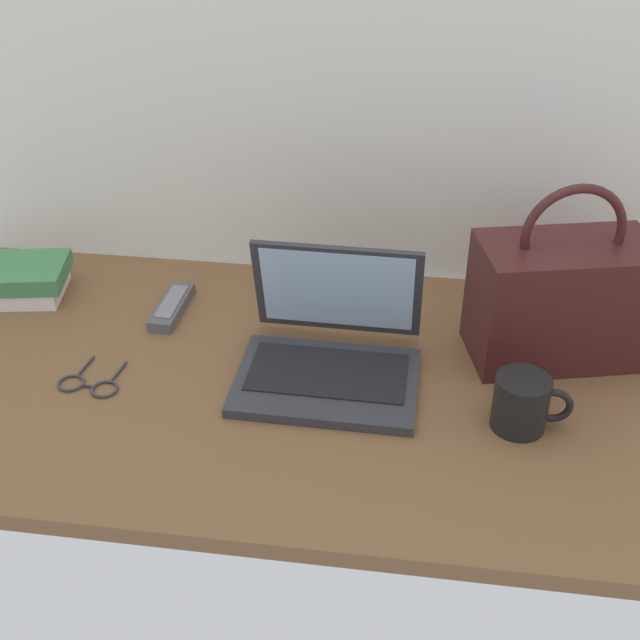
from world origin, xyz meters
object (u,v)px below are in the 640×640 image
Objects in this scene: eyeglasses at (89,384)px; book_stack at (21,279)px; handbag at (561,298)px; coffee_mug at (523,402)px; remote_control_near at (172,306)px; laptop at (330,349)px.

book_stack is (-0.24, 0.27, 0.03)m from eyeglasses.
handbag is (0.80, 0.21, 0.11)m from eyeglasses.
handbag is 1.05m from book_stack.
coffee_mug reaches higher than remote_control_near.
laptop is 2.49× the size of coffee_mug.
handbag is at bearing 14.90° from eyeglasses.
remote_control_near is at bearing -3.87° from book_stack.
handbag reaches higher than coffee_mug.
laptop is 1.54× the size of book_stack.
eyeglasses is at bearing -165.85° from laptop.
remote_control_near is (-0.33, 0.15, -0.03)m from laptop.
book_stack is at bearing 131.81° from eyeglasses.
book_stack is at bearing 176.62° from handbag.
coffee_mug is at bearing -15.94° from book_stack.
coffee_mug reaches higher than book_stack.
laptop is 0.41m from handbag.
handbag is (0.72, -0.04, 0.10)m from remote_control_near.
laptop is at bearing -14.77° from book_stack.
eyeglasses is (-0.07, -0.25, -0.01)m from remote_control_near.
coffee_mug is at bearing -0.26° from eyeglasses.
coffee_mug is at bearing -18.26° from laptop.
laptop is 0.42m from eyeglasses.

